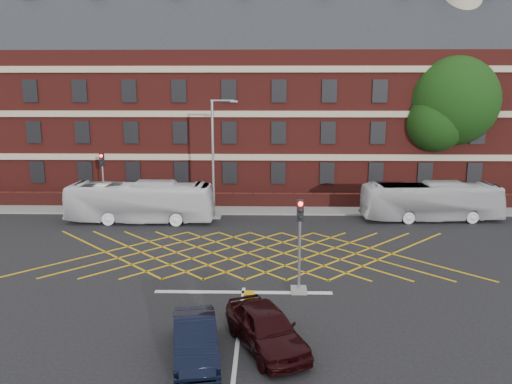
{
  "coord_description": "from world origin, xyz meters",
  "views": [
    {
      "loc": [
        1.01,
        -24.53,
        9.0
      ],
      "look_at": [
        0.47,
        1.5,
        3.59
      ],
      "focal_mm": 35.0,
      "sensor_mm": 36.0,
      "label": 1
    }
  ],
  "objects_px": {
    "bus_right": "(431,201)",
    "direction_signs": "(90,194)",
    "traffic_light_far": "(104,187)",
    "car_maroon": "(266,327)",
    "deciduous_tree": "(451,107)",
    "bus_left": "(140,202)",
    "traffic_light_near": "(299,255)",
    "car_navy": "(195,339)",
    "utility_cabinet": "(249,304)",
    "street_lamp": "(214,179)"
  },
  "relations": [
    {
      "from": "direction_signs",
      "to": "utility_cabinet",
      "type": "relative_size",
      "value": 2.2
    },
    {
      "from": "car_navy",
      "to": "traffic_light_far",
      "type": "distance_m",
      "value": 23.25
    },
    {
      "from": "bus_left",
      "to": "bus_right",
      "type": "height_order",
      "value": "bus_left"
    },
    {
      "from": "street_lamp",
      "to": "direction_signs",
      "type": "bearing_deg",
      "value": 171.79
    },
    {
      "from": "deciduous_tree",
      "to": "direction_signs",
      "type": "distance_m",
      "value": 29.26
    },
    {
      "from": "deciduous_tree",
      "to": "utility_cabinet",
      "type": "xyz_separation_m",
      "value": [
        -15.7,
        -22.68,
        -6.99
      ]
    },
    {
      "from": "bus_right",
      "to": "car_navy",
      "type": "height_order",
      "value": "bus_right"
    },
    {
      "from": "car_maroon",
      "to": "traffic_light_near",
      "type": "bearing_deg",
      "value": 49.07
    },
    {
      "from": "traffic_light_far",
      "to": "bus_left",
      "type": "bearing_deg",
      "value": -43.64
    },
    {
      "from": "bus_left",
      "to": "utility_cabinet",
      "type": "xyz_separation_m",
      "value": [
        7.95,
        -14.39,
        -0.89
      ]
    },
    {
      "from": "bus_left",
      "to": "street_lamp",
      "type": "relative_size",
      "value": 1.21
    },
    {
      "from": "direction_signs",
      "to": "bus_right",
      "type": "bearing_deg",
      "value": -4.06
    },
    {
      "from": "bus_right",
      "to": "direction_signs",
      "type": "xyz_separation_m",
      "value": [
        -24.45,
        1.74,
        0.05
      ]
    },
    {
      "from": "bus_left",
      "to": "car_navy",
      "type": "distance_m",
      "value": 18.67
    },
    {
      "from": "car_navy",
      "to": "direction_signs",
      "type": "bearing_deg",
      "value": 107.67
    },
    {
      "from": "deciduous_tree",
      "to": "utility_cabinet",
      "type": "bearing_deg",
      "value": -124.69
    },
    {
      "from": "bus_right",
      "to": "street_lamp",
      "type": "relative_size",
      "value": 1.16
    },
    {
      "from": "car_navy",
      "to": "direction_signs",
      "type": "height_order",
      "value": "direction_signs"
    },
    {
      "from": "deciduous_tree",
      "to": "utility_cabinet",
      "type": "height_order",
      "value": "deciduous_tree"
    },
    {
      "from": "deciduous_tree",
      "to": "traffic_light_far",
      "type": "distance_m",
      "value": 28.28
    },
    {
      "from": "deciduous_tree",
      "to": "direction_signs",
      "type": "relative_size",
      "value": 5.31
    },
    {
      "from": "car_navy",
      "to": "traffic_light_far",
      "type": "relative_size",
      "value": 0.96
    },
    {
      "from": "car_maroon",
      "to": "deciduous_tree",
      "type": "relative_size",
      "value": 0.38
    },
    {
      "from": "traffic_light_far",
      "to": "utility_cabinet",
      "type": "distance_m",
      "value": 21.29
    },
    {
      "from": "bus_right",
      "to": "car_navy",
      "type": "xyz_separation_m",
      "value": [
        -13.84,
        -18.46,
        -0.65
      ]
    },
    {
      "from": "bus_left",
      "to": "traffic_light_near",
      "type": "distance_m",
      "value": 15.66
    },
    {
      "from": "bus_left",
      "to": "deciduous_tree",
      "type": "xyz_separation_m",
      "value": [
        23.65,
        8.3,
        6.1
      ]
    },
    {
      "from": "car_maroon",
      "to": "traffic_light_far",
      "type": "xyz_separation_m",
      "value": [
        -12.24,
        20.31,
        1.01
      ]
    },
    {
      "from": "bus_left",
      "to": "street_lamp",
      "type": "height_order",
      "value": "street_lamp"
    },
    {
      "from": "car_maroon",
      "to": "utility_cabinet",
      "type": "distance_m",
      "value": 2.58
    },
    {
      "from": "bus_right",
      "to": "traffic_light_near",
      "type": "height_order",
      "value": "traffic_light_near"
    },
    {
      "from": "bus_left",
      "to": "car_maroon",
      "type": "distance_m",
      "value": 18.95
    },
    {
      "from": "utility_cabinet",
      "to": "car_navy",
      "type": "bearing_deg",
      "value": -118.27
    },
    {
      "from": "traffic_light_far",
      "to": "utility_cabinet",
      "type": "bearing_deg",
      "value": -57.05
    },
    {
      "from": "bus_left",
      "to": "direction_signs",
      "type": "height_order",
      "value": "bus_left"
    },
    {
      "from": "car_maroon",
      "to": "direction_signs",
      "type": "xyz_separation_m",
      "value": [
        -13.01,
        19.47,
        0.62
      ]
    },
    {
      "from": "bus_right",
      "to": "traffic_light_far",
      "type": "bearing_deg",
      "value": 81.09
    },
    {
      "from": "bus_right",
      "to": "direction_signs",
      "type": "height_order",
      "value": "bus_right"
    },
    {
      "from": "bus_left",
      "to": "car_navy",
      "type": "xyz_separation_m",
      "value": [
        6.23,
        -17.59,
        -0.72
      ]
    },
    {
      "from": "car_maroon",
      "to": "car_navy",
      "type": "bearing_deg",
      "value": 172.69
    },
    {
      "from": "deciduous_tree",
      "to": "traffic_light_far",
      "type": "relative_size",
      "value": 2.73
    },
    {
      "from": "traffic_light_near",
      "to": "utility_cabinet",
      "type": "xyz_separation_m",
      "value": [
        -2.15,
        -2.43,
        -1.26
      ]
    },
    {
      "from": "car_maroon",
      "to": "street_lamp",
      "type": "bearing_deg",
      "value": 77.21
    },
    {
      "from": "bus_right",
      "to": "car_maroon",
      "type": "height_order",
      "value": "bus_right"
    },
    {
      "from": "traffic_light_near",
      "to": "bus_right",
      "type": "bearing_deg",
      "value": 52.17
    },
    {
      "from": "car_navy",
      "to": "utility_cabinet",
      "type": "height_order",
      "value": "car_navy"
    },
    {
      "from": "car_navy",
      "to": "street_lamp",
      "type": "bearing_deg",
      "value": 83.74
    },
    {
      "from": "traffic_light_far",
      "to": "car_maroon",
      "type": "bearing_deg",
      "value": -58.93
    },
    {
      "from": "utility_cabinet",
      "to": "bus_right",
      "type": "bearing_deg",
      "value": 51.55
    },
    {
      "from": "car_navy",
      "to": "direction_signs",
      "type": "xyz_separation_m",
      "value": [
        -10.62,
        20.2,
        0.7
      ]
    }
  ]
}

